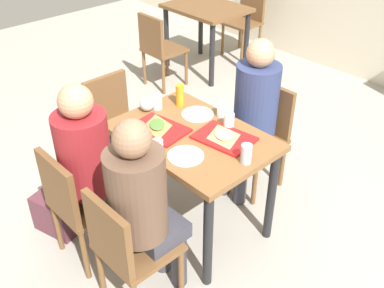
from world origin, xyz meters
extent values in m
cube|color=#9E998E|center=(0.00, 0.00, -0.01)|extent=(10.00, 10.00, 0.02)
cube|color=brown|center=(0.00, 0.00, 0.76)|extent=(1.04, 0.72, 0.04)
cylinder|color=black|center=(-0.46, -0.30, 0.37)|extent=(0.06, 0.06, 0.74)
cylinder|color=black|center=(0.46, -0.30, 0.37)|extent=(0.06, 0.06, 0.74)
cylinder|color=black|center=(-0.46, 0.30, 0.37)|extent=(0.06, 0.06, 0.74)
cylinder|color=black|center=(0.46, 0.30, 0.37)|extent=(0.06, 0.06, 0.74)
cube|color=brown|center=(-0.26, -0.66, 0.42)|extent=(0.40, 0.40, 0.03)
cube|color=brown|center=(-0.26, -0.84, 0.64)|extent=(0.38, 0.04, 0.40)
cylinder|color=brown|center=(-0.43, -0.49, 0.20)|extent=(0.04, 0.04, 0.41)
cylinder|color=brown|center=(-0.09, -0.49, 0.20)|extent=(0.04, 0.04, 0.41)
cylinder|color=brown|center=(-0.43, -0.83, 0.20)|extent=(0.04, 0.04, 0.41)
cylinder|color=brown|center=(-0.09, -0.83, 0.20)|extent=(0.04, 0.04, 0.41)
cube|color=brown|center=(0.26, -0.66, 0.42)|extent=(0.40, 0.40, 0.03)
cube|color=brown|center=(0.26, -0.84, 0.64)|extent=(0.38, 0.04, 0.40)
cylinder|color=brown|center=(0.09, -0.49, 0.20)|extent=(0.04, 0.04, 0.41)
cylinder|color=brown|center=(0.43, -0.49, 0.20)|extent=(0.04, 0.04, 0.41)
cylinder|color=brown|center=(0.09, -0.83, 0.20)|extent=(0.04, 0.04, 0.41)
cube|color=brown|center=(0.00, 0.66, 0.42)|extent=(0.40, 0.40, 0.03)
cube|color=brown|center=(0.00, 0.84, 0.64)|extent=(0.38, 0.04, 0.40)
cylinder|color=brown|center=(0.17, 0.49, 0.20)|extent=(0.04, 0.04, 0.41)
cylinder|color=brown|center=(-0.17, 0.49, 0.20)|extent=(0.04, 0.04, 0.41)
cylinder|color=brown|center=(0.17, 0.83, 0.20)|extent=(0.04, 0.04, 0.41)
cylinder|color=brown|center=(-0.17, 0.83, 0.20)|extent=(0.04, 0.04, 0.41)
cube|color=brown|center=(-0.82, 0.00, 0.42)|extent=(0.40, 0.40, 0.03)
cube|color=brown|center=(-1.00, 0.00, 0.64)|extent=(0.04, 0.38, 0.40)
cylinder|color=brown|center=(-0.65, 0.17, 0.20)|extent=(0.04, 0.04, 0.41)
cylinder|color=brown|center=(-0.65, -0.17, 0.20)|extent=(0.04, 0.04, 0.41)
cylinder|color=brown|center=(-0.99, 0.17, 0.20)|extent=(0.04, 0.04, 0.41)
cylinder|color=brown|center=(-0.99, -0.17, 0.20)|extent=(0.04, 0.04, 0.41)
cylinder|color=#383842|center=(-0.34, -0.43, 0.22)|extent=(0.10, 0.10, 0.44)
cylinder|color=#383842|center=(-0.18, -0.43, 0.22)|extent=(0.10, 0.10, 0.44)
cube|color=#383842|center=(-0.26, -0.53, 0.49)|extent=(0.32, 0.28, 0.10)
cylinder|color=maroon|center=(-0.26, -0.64, 0.80)|extent=(0.32, 0.32, 0.52)
sphere|color=tan|center=(-0.26, -0.64, 1.15)|extent=(0.20, 0.20, 0.20)
cylinder|color=#383842|center=(0.18, -0.43, 0.22)|extent=(0.10, 0.10, 0.44)
cylinder|color=#383842|center=(0.34, -0.43, 0.22)|extent=(0.10, 0.10, 0.44)
cube|color=#383842|center=(0.26, -0.53, 0.49)|extent=(0.32, 0.28, 0.10)
cylinder|color=brown|center=(0.26, -0.64, 0.80)|extent=(0.32, 0.32, 0.52)
sphere|color=#8C664C|center=(0.26, -0.64, 1.15)|extent=(0.20, 0.20, 0.20)
cylinder|color=#383842|center=(0.08, 0.43, 0.22)|extent=(0.10, 0.10, 0.44)
cylinder|color=#383842|center=(-0.08, 0.43, 0.22)|extent=(0.10, 0.10, 0.44)
cube|color=#383842|center=(0.00, 0.53, 0.49)|extent=(0.32, 0.28, 0.10)
cylinder|color=navy|center=(0.00, 0.64, 0.80)|extent=(0.32, 0.32, 0.52)
sphere|color=tan|center=(0.00, 0.64, 1.15)|extent=(0.20, 0.20, 0.20)
cube|color=red|center=(-0.18, -0.13, 0.78)|extent=(0.39, 0.31, 0.02)
cube|color=red|center=(0.18, 0.11, 0.78)|extent=(0.39, 0.31, 0.02)
cylinder|color=white|center=(-0.16, 0.20, 0.78)|extent=(0.22, 0.22, 0.01)
cylinder|color=white|center=(0.16, -0.20, 0.78)|extent=(0.22, 0.22, 0.01)
pyramid|color=#C68C47|center=(-0.21, -0.12, 0.80)|extent=(0.27, 0.25, 0.01)
ellipsoid|color=#4C7233|center=(-0.21, -0.12, 0.81)|extent=(0.19, 0.17, 0.01)
pyramid|color=#DBAD60|center=(0.18, 0.11, 0.80)|extent=(0.26, 0.25, 0.01)
ellipsoid|color=#D8C67F|center=(0.18, 0.11, 0.81)|extent=(0.18, 0.17, 0.01)
cylinder|color=white|center=(-0.03, 0.31, 0.83)|extent=(0.07, 0.07, 0.10)
cylinder|color=white|center=(0.03, -0.31, 0.83)|extent=(0.07, 0.07, 0.10)
cylinder|color=white|center=(-0.41, 0.05, 0.83)|extent=(0.07, 0.07, 0.10)
cylinder|color=white|center=(0.10, 0.23, 0.83)|extent=(0.07, 0.07, 0.10)
cylinder|color=#B7BCC6|center=(0.44, 0.02, 0.84)|extent=(0.07, 0.07, 0.12)
cylinder|color=orange|center=(-0.34, 0.20, 0.86)|extent=(0.06, 0.06, 0.16)
sphere|color=silver|center=(-0.44, -0.02, 0.83)|extent=(0.10, 0.10, 0.10)
cube|color=#592D38|center=(-0.61, -0.76, 0.14)|extent=(0.35, 0.24, 0.28)
cube|color=brown|center=(-1.89, 2.00, 0.76)|extent=(0.90, 0.70, 0.04)
cylinder|color=black|center=(-2.28, 1.71, 0.37)|extent=(0.06, 0.06, 0.74)
cylinder|color=black|center=(-1.50, 1.71, 0.37)|extent=(0.06, 0.06, 0.74)
cylinder|color=black|center=(-2.28, 2.29, 0.37)|extent=(0.06, 0.06, 0.74)
cylinder|color=black|center=(-1.50, 2.29, 0.37)|extent=(0.06, 0.06, 0.74)
cube|color=brown|center=(-1.89, 1.35, 0.42)|extent=(0.40, 0.40, 0.03)
cube|color=brown|center=(-1.89, 1.17, 0.64)|extent=(0.38, 0.04, 0.40)
cylinder|color=brown|center=(-2.06, 1.52, 0.20)|extent=(0.04, 0.04, 0.41)
cylinder|color=brown|center=(-1.72, 1.52, 0.20)|extent=(0.04, 0.04, 0.41)
cylinder|color=brown|center=(-2.06, 1.18, 0.20)|extent=(0.04, 0.04, 0.41)
cylinder|color=brown|center=(-1.72, 1.18, 0.20)|extent=(0.04, 0.04, 0.41)
cube|color=brown|center=(-1.89, 2.65, 0.42)|extent=(0.40, 0.40, 0.03)
cube|color=brown|center=(-1.89, 2.83, 0.64)|extent=(0.38, 0.04, 0.40)
cylinder|color=brown|center=(-1.72, 2.48, 0.20)|extent=(0.04, 0.04, 0.41)
cylinder|color=brown|center=(-2.06, 2.48, 0.20)|extent=(0.04, 0.04, 0.41)
cylinder|color=brown|center=(-1.72, 2.82, 0.20)|extent=(0.04, 0.04, 0.41)
cylinder|color=brown|center=(-2.06, 2.82, 0.20)|extent=(0.04, 0.04, 0.41)
camera|label=1|loc=(1.77, -1.66, 2.33)|focal=41.93mm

